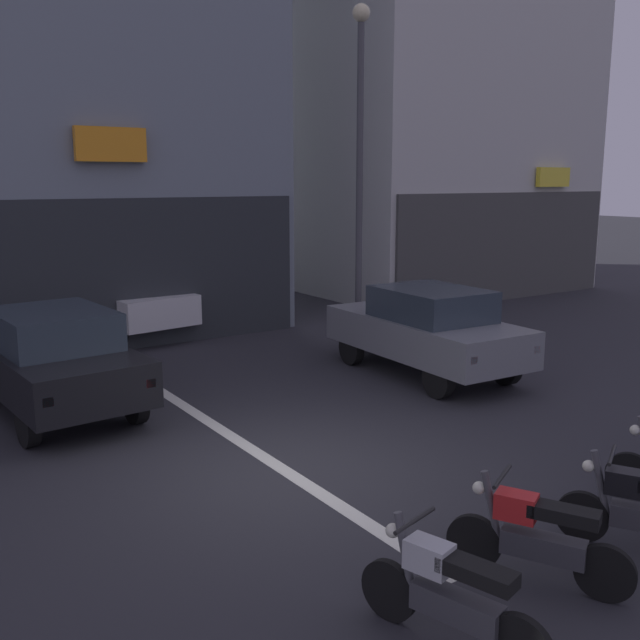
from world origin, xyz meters
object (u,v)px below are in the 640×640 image
at_px(motorcycle_silver_row_leftmost, 450,593).
at_px(street_lamp, 360,146).
at_px(car_grey_parked_kerbside, 427,328).
at_px(motorcycle_red_row_left_mid, 536,536).
at_px(car_black_crossing_near, 52,357).
at_px(car_white_down_street, 121,296).

bearing_deg(motorcycle_silver_row_leftmost, street_lamp, 57.16).
distance_m(car_grey_parked_kerbside, motorcycle_red_row_left_mid, 7.07).
relative_size(car_black_crossing_near, car_white_down_street, 0.98).
xyz_separation_m(car_white_down_street, motorcycle_silver_row_leftmost, (-1.76, -12.80, -0.43)).
xyz_separation_m(car_black_crossing_near, car_grey_parked_kerbside, (6.31, -1.56, 0.00)).
relative_size(car_white_down_street, motorcycle_red_row_left_mid, 2.84).
bearing_deg(street_lamp, motorcycle_silver_row_leftmost, -122.84).
distance_m(car_black_crossing_near, car_grey_parked_kerbside, 6.50).
bearing_deg(car_grey_parked_kerbside, car_black_crossing_near, 166.14).
bearing_deg(car_white_down_street, motorcycle_silver_row_leftmost, -97.82).
height_order(car_grey_parked_kerbside, car_white_down_street, same).
bearing_deg(car_white_down_street, street_lamp, -47.76).
bearing_deg(motorcycle_red_row_left_mid, car_black_crossing_near, 107.63).
bearing_deg(car_black_crossing_near, street_lamp, 8.42).
bearing_deg(car_grey_parked_kerbside, car_white_down_street, 117.38).
distance_m(car_white_down_street, motorcycle_silver_row_leftmost, 12.93).
bearing_deg(car_black_crossing_near, motorcycle_silver_row_leftmost, -82.03).
height_order(car_white_down_street, motorcycle_silver_row_leftmost, car_white_down_street).
bearing_deg(street_lamp, motorcycle_red_row_left_mid, -117.04).
xyz_separation_m(car_grey_parked_kerbside, motorcycle_red_row_left_mid, (-3.96, -5.84, -0.43)).
xyz_separation_m(car_black_crossing_near, street_lamp, (6.63, 0.98, 3.38)).
height_order(car_grey_parked_kerbside, motorcycle_silver_row_leftmost, car_grey_parked_kerbside).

